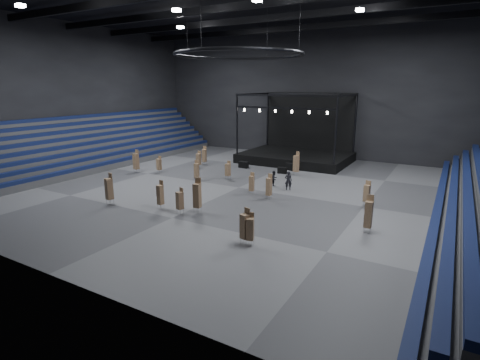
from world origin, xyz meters
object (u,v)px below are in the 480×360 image
Objects in this scene: chair_stack_6 at (159,164)px; man_center at (288,181)px; chair_stack_9 at (228,169)px; chair_stack_11 at (252,183)px; chair_stack_0 at (199,159)px; stage at (298,151)px; chair_stack_13 at (197,195)px; chair_stack_3 at (296,163)px; chair_stack_14 at (369,214)px; chair_stack_1 at (180,200)px; flight_case_mid at (282,170)px; chair_stack_2 at (160,194)px; flight_case_right at (291,167)px; chair_stack_12 at (136,161)px; crew_member at (274,179)px; chair_stack_7 at (269,186)px; chair_stack_10 at (245,226)px; chair_stack_15 at (109,188)px; flight_case_left at (244,165)px; chair_stack_4 at (250,228)px; chair_stack_8 at (204,155)px; chair_stack_5 at (367,193)px; chair_stack_16 at (197,170)px.

man_center is at bearing 3.65° from chair_stack_6.
chair_stack_11 is (5.14, -3.98, 0.01)m from chair_stack_9.
chair_stack_0 is 13.48m from chair_stack_11.
stage reaches higher than chair_stack_13.
chair_stack_3 reaches higher than chair_stack_6.
chair_stack_1 is at bearing -165.21° from chair_stack_14.
flight_case_mid is 17.67m from chair_stack_2.
chair_stack_12 is (-15.51, -10.55, 1.00)m from flight_case_right.
crew_member is at bearing 73.91° from chair_stack_11.
chair_stack_11 is (-0.74, -9.51, -0.32)m from chair_stack_3.
chair_stack_7 reaches higher than flight_case_mid.
flight_case_right is at bearing 102.20° from chair_stack_1.
chair_stack_11 is (1.04, -9.64, 0.75)m from flight_case_mid.
stage is at bearing 83.73° from chair_stack_13.
chair_stack_15 reaches higher than chair_stack_10.
chair_stack_6 is (-7.32, -7.55, 0.69)m from flight_case_left.
crew_member is (3.04, 11.55, -0.32)m from chair_stack_1.
flight_case_right is 0.45× the size of chair_stack_13.
chair_stack_4 is 7.75m from chair_stack_13.
chair_stack_13 is at bearing 58.82° from chair_stack_1.
flight_case_right is 0.53× the size of chair_stack_8.
chair_stack_13 reaches higher than chair_stack_8.
chair_stack_14 is (23.15, -11.56, 0.25)m from chair_stack_0.
flight_case_mid is 6.19m from crew_member.
man_center is at bearing 2.83° from chair_stack_9.
chair_stack_8 is at bearing 102.19° from chair_stack_0.
chair_stack_6 is 0.99× the size of chair_stack_9.
chair_stack_7 is at bearing 49.09° from chair_stack_15.
chair_stack_5 is 14.57m from chair_stack_13.
chair_stack_12 is (-9.73, -8.83, 1.04)m from flight_case_left.
chair_stack_9 is (-2.75, 11.83, -0.05)m from chair_stack_1.
chair_stack_4 reaches higher than flight_case_left.
flight_case_left is 17.75m from chair_stack_13.
flight_case_right is 23.03m from chair_stack_10.
chair_stack_1 is 0.92× the size of chair_stack_16.
chair_stack_1 reaches higher than chair_stack_6.
chair_stack_5 is 23.37m from chair_stack_8.
crew_member is at bearing 5.89° from chair_stack_6.
chair_stack_10 is (7.54, -2.64, 0.13)m from chair_stack_1.
chair_stack_16 reaches higher than man_center.
flight_case_mid is 0.51× the size of chair_stack_11.
chair_stack_12 is at bearing -15.79° from man_center.
chair_stack_5 is at bearing -51.56° from stage.
chair_stack_0 is at bearing 117.26° from chair_stack_13.
flight_case_left is 0.49× the size of chair_stack_10.
flight_case_right is at bearing -75.83° from stage.
chair_stack_10 is at bearing -60.30° from flight_case_left.
chair_stack_8 is at bearing 148.63° from chair_stack_10.
chair_stack_15 reaches higher than chair_stack_2.
flight_case_mid is 17.47m from chair_stack_12.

